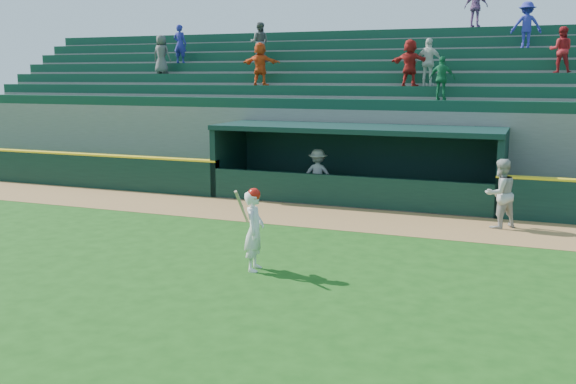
# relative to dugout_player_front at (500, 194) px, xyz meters

# --- Properties ---
(ground) EXTENTS (120.00, 120.00, 0.00)m
(ground) POSITION_rel_dugout_player_front_xyz_m (-4.70, -5.30, -0.94)
(ground) COLOR #184711
(ground) RESTS_ON ground
(warning_track) EXTENTS (40.00, 3.00, 0.01)m
(warning_track) POSITION_rel_dugout_player_front_xyz_m (-4.70, -0.40, -0.94)
(warning_track) COLOR olive
(warning_track) RESTS_ON ground
(field_wall_left) EXTENTS (15.50, 0.30, 1.20)m
(field_wall_left) POSITION_rel_dugout_player_front_xyz_m (-16.95, 1.25, -0.34)
(field_wall_left) COLOR black
(field_wall_left) RESTS_ON ground
(wall_stripe_left) EXTENTS (15.50, 0.32, 0.06)m
(wall_stripe_left) POSITION_rel_dugout_player_front_xyz_m (-16.95, 1.25, 0.29)
(wall_stripe_left) COLOR yellow
(wall_stripe_left) RESTS_ON field_wall_left
(dugout_player_front) EXTENTS (1.16, 1.14, 1.89)m
(dugout_player_front) POSITION_rel_dugout_player_front_xyz_m (0.00, 0.00, 0.00)
(dugout_player_front) COLOR #ACADA7
(dugout_player_front) RESTS_ON ground
(dugout_player_inside) EXTENTS (1.19, 0.81, 1.69)m
(dugout_player_inside) POSITION_rel_dugout_player_front_xyz_m (-5.90, 2.10, -0.10)
(dugout_player_inside) COLOR #A7A7A2
(dugout_player_inside) RESTS_ON ground
(dugout) EXTENTS (9.40, 2.80, 2.46)m
(dugout) POSITION_rel_dugout_player_front_xyz_m (-4.70, 2.71, 0.41)
(dugout) COLOR slate
(dugout) RESTS_ON ground
(stands) EXTENTS (34.50, 6.25, 7.57)m
(stands) POSITION_rel_dugout_player_front_xyz_m (-4.68, 7.26, 1.46)
(stands) COLOR slate
(stands) RESTS_ON ground
(batter_at_plate) EXTENTS (0.51, 0.83, 1.78)m
(batter_at_plate) POSITION_rel_dugout_player_front_xyz_m (-4.59, -5.94, -0.05)
(batter_at_plate) COLOR white
(batter_at_plate) RESTS_ON ground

